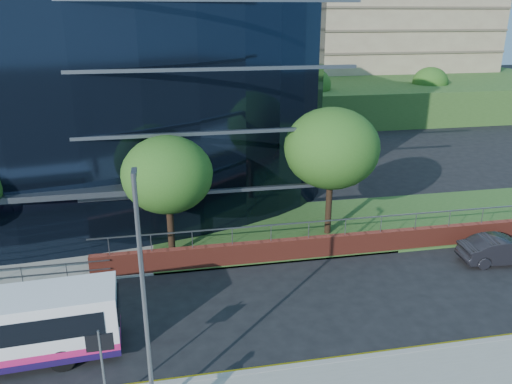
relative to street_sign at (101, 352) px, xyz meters
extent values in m
cube|color=#2D511E|center=(19.50, 12.59, -2.09)|extent=(36.00, 8.00, 0.12)
cube|color=black|center=(-8.50, 25.59, 5.85)|extent=(38.00, 16.00, 16.00)
cube|color=maroon|center=(15.50, 8.89, -1.55)|extent=(34.00, 0.40, 1.20)
cube|color=slate|center=(15.50, 8.89, -0.07)|extent=(34.00, 0.06, 0.06)
cube|color=#2D511E|center=(27.50, 57.59, -0.15)|extent=(60.00, 42.00, 4.00)
cylinder|color=slate|center=(0.00, -0.01, -0.60)|extent=(0.08, 0.08, 2.80)
cube|color=black|center=(0.00, 0.01, 0.35)|extent=(0.85, 0.06, 0.60)
cylinder|color=black|center=(2.50, 10.59, -0.61)|extent=(0.36, 0.36, 3.08)
ellipsoid|color=#214D16|center=(2.50, 10.59, 2.40)|extent=(4.62, 4.62, 3.93)
cylinder|color=black|center=(11.50, 11.59, -0.39)|extent=(0.36, 0.36, 3.52)
ellipsoid|color=#214D16|center=(11.50, 11.59, 3.05)|extent=(5.28, 5.28, 4.49)
cylinder|color=black|center=(19.50, 41.59, -0.61)|extent=(0.36, 0.36, 3.08)
ellipsoid|color=#214D16|center=(19.50, 41.59, 2.40)|extent=(4.62, 4.62, 3.93)
cylinder|color=black|center=(35.50, 43.59, -0.72)|extent=(0.36, 0.36, 2.86)
ellipsoid|color=#214D16|center=(35.50, 43.59, 2.08)|extent=(4.29, 4.29, 3.65)
cylinder|color=slate|center=(1.50, -0.61, 2.00)|extent=(0.14, 0.14, 8.00)
cube|color=slate|center=(1.50, -0.26, 5.90)|extent=(0.15, 0.70, 0.12)
cylinder|color=black|center=(-1.70, 2.17, -1.71)|extent=(0.90, 0.32, 0.89)
imported|color=black|center=(19.21, 6.55, -1.43)|extent=(4.46, 1.86, 1.43)
camera|label=1|loc=(2.28, -13.75, 10.02)|focal=35.00mm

